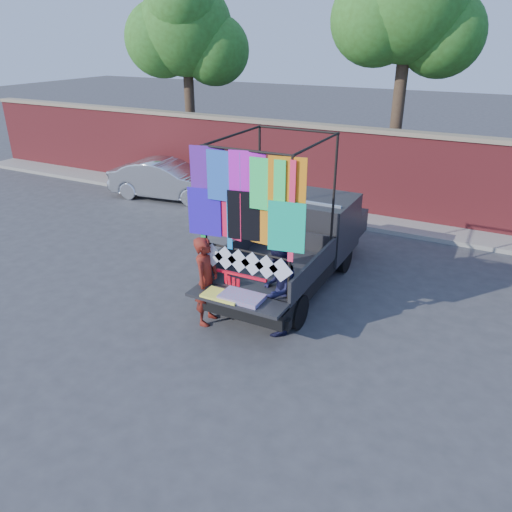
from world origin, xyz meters
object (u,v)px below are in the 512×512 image
at_px(pickup_truck, 302,240).
at_px(woman, 206,281).
at_px(man, 278,289).
at_px(sedan, 167,180).

height_order(pickup_truck, woman, pickup_truck).
xyz_separation_m(woman, man, (1.34, 0.30, 0.01)).
height_order(pickup_truck, sedan, pickup_truck).
xyz_separation_m(sedan, man, (6.79, -5.76, 0.25)).
xyz_separation_m(pickup_truck, sedan, (-6.25, 3.33, -0.23)).
bearing_deg(sedan, man, -138.57).
distance_m(pickup_truck, woman, 2.84).
relative_size(pickup_truck, woman, 3.09).
relative_size(woman, man, 0.99).
distance_m(woman, man, 1.37).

